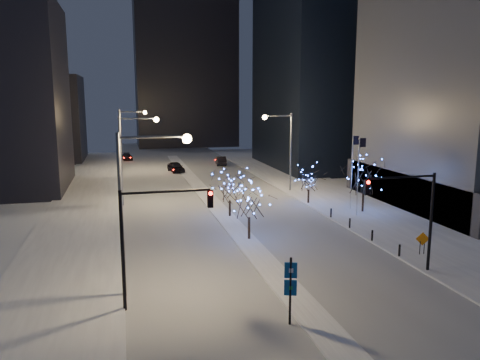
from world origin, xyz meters
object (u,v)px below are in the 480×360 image
object	(u,v)px
holiday_tree_median_far	(230,187)
holiday_tree_plaza_near	(364,177)
car_mid	(221,161)
car_far	(127,157)
traffic_signal_east	(412,207)
holiday_tree_plaza_far	(309,179)
construction_sign	(422,241)
street_lamp_w_near	(139,191)
street_lamp_w_far	(127,132)
street_lamp_east	(284,142)
car_near	(176,167)
holiday_tree_median_near	(249,201)
street_lamp_w_mid	(130,148)
wayfinding_sign	(290,284)
traffic_signal_west	(150,228)

from	to	relation	value
holiday_tree_median_far	holiday_tree_plaza_near	world-z (taller)	holiday_tree_plaza_near
car_mid	car_far	size ratio (longest dim) A/B	1.10
traffic_signal_east	holiday_tree_plaza_far	world-z (taller)	traffic_signal_east
traffic_signal_east	holiday_tree_median_far	xyz separation A→B (m)	(-8.44, 18.00, -1.62)
holiday_tree_median_far	construction_sign	world-z (taller)	holiday_tree_median_far
car_far	holiday_tree_plaza_near	world-z (taller)	holiday_tree_plaza_near
car_far	holiday_tree_plaza_far	size ratio (longest dim) A/B	1.00
street_lamp_w_near	car_mid	xyz separation A→B (m)	(16.16, 53.44, -5.71)
car_mid	construction_sign	bearing A→B (deg)	102.07
street_lamp_w_far	street_lamp_east	size ratio (longest dim) A/B	1.00
street_lamp_east	holiday_tree_plaza_near	world-z (taller)	street_lamp_east
car_far	construction_sign	size ratio (longest dim) A/B	2.50
holiday_tree_plaza_far	car_near	bearing A→B (deg)	114.15
street_lamp_w_near	holiday_tree_median_near	world-z (taller)	street_lamp_w_near
street_lamp_w_mid	street_lamp_east	size ratio (longest dim) A/B	1.00
car_far	wayfinding_sign	bearing A→B (deg)	-90.40
holiday_tree_median_near	construction_sign	size ratio (longest dim) A/B	2.87
holiday_tree_plaza_near	holiday_tree_plaza_far	size ratio (longest dim) A/B	1.39
holiday_tree_plaza_far	car_far	bearing A→B (deg)	113.92
car_mid	holiday_tree_median_near	bearing A→B (deg)	87.81
car_far	holiday_tree_median_near	world-z (taller)	holiday_tree_median_near
street_lamp_w_mid	holiday_tree_median_near	distance (m)	18.70
holiday_tree_median_far	holiday_tree_plaza_near	distance (m)	14.08
street_lamp_east	car_mid	world-z (taller)	street_lamp_east
traffic_signal_east	construction_sign	bearing A→B (deg)	43.12
car_near	car_far	world-z (taller)	car_near
street_lamp_w_far	traffic_signal_east	size ratio (longest dim) A/B	1.43
car_near	car_far	distance (m)	18.76
car_near	street_lamp_w_near	bearing A→B (deg)	-108.88
street_lamp_w_near	construction_sign	xyz separation A→B (m)	(21.07, 1.99, -5.30)
car_near	wayfinding_sign	world-z (taller)	wayfinding_sign
traffic_signal_east	car_near	size ratio (longest dim) A/B	1.45
car_near	holiday_tree_plaza_near	xyz separation A→B (m)	(15.98, -31.98, 2.94)
traffic_signal_west	holiday_tree_plaza_far	xyz separation A→B (m)	(18.94, 22.64, -1.82)
holiday_tree_median_near	holiday_tree_plaza_far	world-z (taller)	holiday_tree_median_near
street_lamp_w_near	car_mid	bearing A→B (deg)	73.18
holiday_tree_median_far	car_far	bearing A→B (deg)	101.29
traffic_signal_west	holiday_tree_plaza_far	distance (m)	29.57
street_lamp_w_mid	holiday_tree_plaza_near	world-z (taller)	street_lamp_w_mid
traffic_signal_west	car_far	xyz separation A→B (m)	(-0.56, 66.61, -4.13)
car_mid	holiday_tree_median_near	world-z (taller)	holiday_tree_median_near
street_lamp_east	traffic_signal_east	size ratio (longest dim) A/B	1.43
wayfinding_sign	holiday_tree_plaza_far	bearing A→B (deg)	84.91
holiday_tree_plaza_near	street_lamp_east	bearing A→B (deg)	109.28
traffic_signal_west	car_mid	distance (m)	57.75
car_near	wayfinding_sign	size ratio (longest dim) A/B	1.28
car_near	wayfinding_sign	bearing A→B (deg)	-99.94
holiday_tree_median_near	street_lamp_east	bearing A→B (deg)	62.80
traffic_signal_west	car_far	distance (m)	66.74
street_lamp_w_near	car_mid	size ratio (longest dim) A/B	2.09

